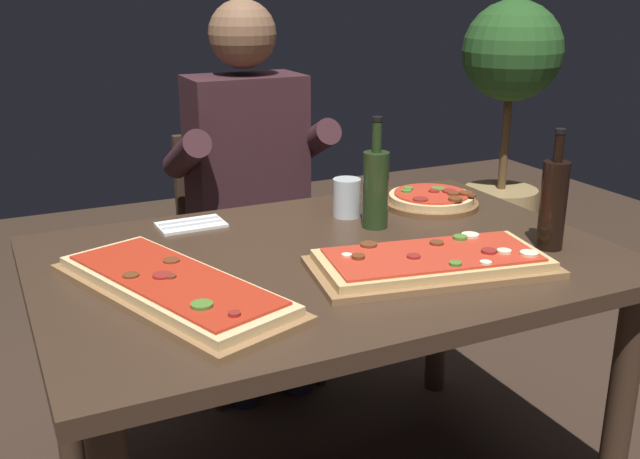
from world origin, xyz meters
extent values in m
cube|color=#3D2B1E|center=(0.00, 0.00, 0.72)|extent=(1.40, 0.96, 0.04)
cylinder|color=#3D2B1E|center=(0.62, -0.40, 0.35)|extent=(0.07, 0.07, 0.70)
cylinder|color=#3D2B1E|center=(-0.62, 0.40, 0.35)|extent=(0.07, 0.07, 0.70)
cylinder|color=#3D2B1E|center=(0.62, 0.40, 0.35)|extent=(0.07, 0.07, 0.70)
cube|color=olive|center=(0.17, -0.20, 0.75)|extent=(0.60, 0.36, 0.02)
cube|color=#DBB270|center=(0.17, -0.20, 0.77)|extent=(0.55, 0.32, 0.02)
cube|color=red|center=(0.17, -0.20, 0.78)|extent=(0.51, 0.29, 0.01)
cylinder|color=maroon|center=(0.29, -0.25, 0.79)|extent=(0.04, 0.04, 0.01)
cylinder|color=beige|center=(0.24, -0.30, 0.78)|extent=(0.03, 0.03, 0.00)
cylinder|color=beige|center=(0.37, -0.30, 0.79)|extent=(0.04, 0.04, 0.01)
cylinder|color=#4C7F2D|center=(0.29, -0.14, 0.79)|extent=(0.04, 0.04, 0.01)
cylinder|color=beige|center=(0.32, -0.26, 0.79)|extent=(0.03, 0.03, 0.01)
cylinder|color=brown|center=(0.06, -0.09, 0.79)|extent=(0.04, 0.04, 0.01)
cylinder|color=#4C7F2D|center=(0.17, -0.28, 0.79)|extent=(0.03, 0.03, 0.01)
cylinder|color=brown|center=(0.00, -0.15, 0.79)|extent=(0.03, 0.03, 0.01)
cylinder|color=beige|center=(0.32, -0.14, 0.79)|extent=(0.04, 0.04, 0.01)
cylinder|color=brown|center=(0.22, -0.15, 0.79)|extent=(0.03, 0.03, 0.01)
cylinder|color=beige|center=(-0.02, -0.13, 0.78)|extent=(0.02, 0.02, 0.00)
cylinder|color=maroon|center=(0.12, -0.20, 0.78)|extent=(0.03, 0.03, 0.01)
cube|color=olive|center=(-0.41, -0.08, 0.75)|extent=(0.44, 0.68, 0.02)
cube|color=#E5C184|center=(-0.41, -0.08, 0.77)|extent=(0.40, 0.63, 0.02)
cube|color=#B72D19|center=(-0.41, -0.08, 0.78)|extent=(0.36, 0.58, 0.01)
cylinder|color=#4C7F2D|center=(-0.40, -0.25, 0.79)|extent=(0.04, 0.04, 0.01)
cylinder|color=brown|center=(-0.41, -0.08, 0.78)|extent=(0.03, 0.03, 0.00)
cylinder|color=maroon|center=(-0.35, -0.32, 0.79)|extent=(0.02, 0.02, 0.01)
cylinder|color=maroon|center=(-0.43, -0.07, 0.78)|extent=(0.04, 0.04, 0.01)
cylinder|color=brown|center=(-0.39, 0.01, 0.78)|extent=(0.04, 0.04, 0.00)
cylinder|color=brown|center=(-0.49, -0.04, 0.78)|extent=(0.04, 0.04, 0.00)
cylinder|color=brown|center=(0.46, 0.24, 0.75)|extent=(0.28, 0.28, 0.02)
cylinder|color=#E5C184|center=(0.46, 0.24, 0.77)|extent=(0.25, 0.25, 0.02)
cylinder|color=red|center=(0.46, 0.24, 0.78)|extent=(0.22, 0.22, 0.01)
cylinder|color=#4C7F2D|center=(0.41, 0.30, 0.79)|extent=(0.03, 0.03, 0.01)
cylinder|color=#4C7F2D|center=(0.40, 0.28, 0.78)|extent=(0.03, 0.03, 0.01)
cylinder|color=brown|center=(0.54, 0.18, 0.79)|extent=(0.04, 0.04, 0.01)
cylinder|color=maroon|center=(0.51, 0.22, 0.79)|extent=(0.04, 0.04, 0.01)
cylinder|color=maroon|center=(0.39, 0.19, 0.78)|extent=(0.04, 0.04, 0.00)
cylinder|color=maroon|center=(0.47, 0.25, 0.78)|extent=(0.03, 0.03, 0.01)
cylinder|color=#4C7F2D|center=(0.50, 0.26, 0.78)|extent=(0.04, 0.04, 0.00)
cylinder|color=brown|center=(0.48, 0.14, 0.79)|extent=(0.04, 0.04, 0.01)
cylinder|color=brown|center=(0.51, 0.20, 0.79)|extent=(0.04, 0.04, 0.01)
cylinder|color=brown|center=(0.54, 0.16, 0.79)|extent=(0.02, 0.02, 0.01)
cylinder|color=black|center=(0.52, -0.20, 0.85)|extent=(0.07, 0.07, 0.22)
cylinder|color=black|center=(0.52, -0.20, 1.00)|extent=(0.02, 0.02, 0.07)
cylinder|color=black|center=(0.52, -0.20, 1.04)|extent=(0.03, 0.03, 0.01)
cylinder|color=#233819|center=(0.21, 0.14, 0.84)|extent=(0.07, 0.07, 0.21)
cylinder|color=#233819|center=(0.21, 0.14, 0.99)|extent=(0.03, 0.03, 0.08)
cylinder|color=black|center=(0.21, 0.14, 1.04)|extent=(0.03, 0.03, 0.01)
cylinder|color=silver|center=(0.19, 0.26, 0.79)|extent=(0.08, 0.08, 0.11)
cube|color=white|center=(-0.24, 0.36, 0.74)|extent=(0.18, 0.11, 0.01)
cube|color=silver|center=(-0.24, 0.35, 0.75)|extent=(0.17, 0.02, 0.00)
cube|color=silver|center=(-0.24, 0.38, 0.75)|extent=(0.17, 0.02, 0.00)
cube|color=#3D2B1E|center=(0.07, 0.78, 0.43)|extent=(0.44, 0.44, 0.04)
cube|color=#3D2B1E|center=(0.07, 0.98, 0.66)|extent=(0.40, 0.04, 0.42)
cylinder|color=#3D2B1E|center=(-0.12, 0.59, 0.21)|extent=(0.04, 0.04, 0.41)
cylinder|color=#3D2B1E|center=(0.26, 0.59, 0.21)|extent=(0.04, 0.04, 0.41)
cylinder|color=#3D2B1E|center=(-0.12, 0.97, 0.21)|extent=(0.04, 0.04, 0.41)
cylinder|color=#3D2B1E|center=(0.26, 0.97, 0.21)|extent=(0.04, 0.04, 0.41)
cylinder|color=#23232D|center=(-0.03, 0.60, 0.23)|extent=(0.11, 0.11, 0.45)
cylinder|color=#23232D|center=(0.17, 0.60, 0.23)|extent=(0.11, 0.11, 0.45)
cube|color=#23232D|center=(0.07, 0.68, 0.51)|extent=(0.34, 0.40, 0.12)
cube|color=#381E23|center=(0.07, 0.78, 0.83)|extent=(0.38, 0.22, 0.52)
sphere|color=brown|center=(0.07, 0.78, 1.22)|extent=(0.22, 0.22, 0.22)
cylinder|color=#381E23|center=(-0.15, 0.73, 0.86)|extent=(0.09, 0.31, 0.21)
cylinder|color=#381E23|center=(0.29, 0.73, 0.86)|extent=(0.09, 0.31, 0.21)
cylinder|color=tan|center=(1.79, 1.52, 0.16)|extent=(0.39, 0.39, 0.32)
cylinder|color=brown|center=(1.79, 1.52, 0.58)|extent=(0.04, 0.04, 0.52)
sphere|color=#285623|center=(1.79, 1.52, 1.05)|extent=(0.51, 0.51, 0.51)
camera|label=1|loc=(-0.75, -1.53, 1.38)|focal=41.46mm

